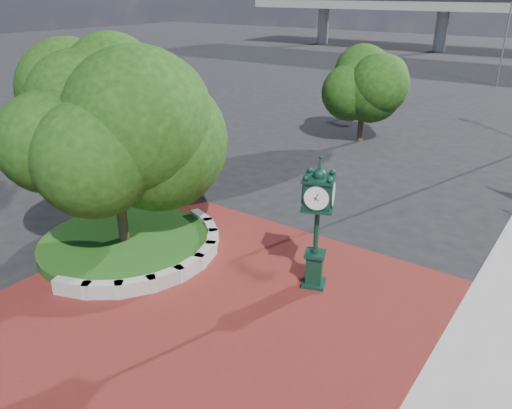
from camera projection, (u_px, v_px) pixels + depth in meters
The scene contains 9 objects.
ground at pixel (233, 293), 15.66m from camera, with size 200.00×200.00×0.00m, color black.
plaza at pixel (212, 307), 14.91m from camera, with size 12.00×12.00×0.04m, color maroon.
planter_wall at pixel (170, 260), 17.00m from camera, with size 2.96×6.77×0.54m.
grass_bed at pixel (125, 244), 18.25m from camera, with size 6.10×6.10×0.40m, color #184A15.
tree_planter at pixel (114, 151), 16.85m from camera, with size 5.20×5.20×6.33m.
tree_northwest at pixel (87, 91), 24.69m from camera, with size 5.60×5.60×6.93m.
tree_street at pixel (364, 89), 29.94m from camera, with size 4.40×4.40×5.45m.
post_clock at pixel (317, 219), 15.12m from camera, with size 1.11×1.11×4.30m.
street_lamp_far at pixel (508, 35), 46.67m from camera, with size 1.77×0.74×8.14m.
Camera 1 is at (8.31, -10.36, 8.78)m, focal length 35.00 mm.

